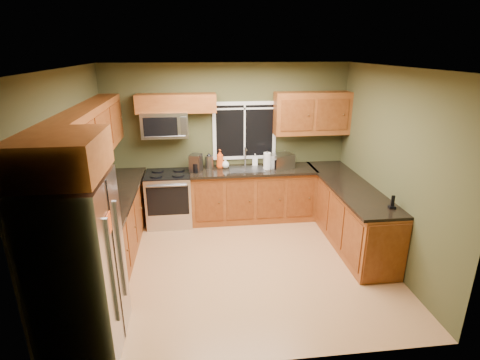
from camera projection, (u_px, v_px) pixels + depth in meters
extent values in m
plane|color=#B37D4E|center=(239.00, 264.00, 5.37)|extent=(4.20, 4.20, 0.00)
plane|color=white|center=(239.00, 68.00, 4.47)|extent=(4.20, 4.20, 0.00)
plane|color=#414325|center=(228.00, 142.00, 6.60)|extent=(4.20, 0.00, 4.20)
plane|color=#414325|center=(263.00, 241.00, 3.23)|extent=(4.20, 0.00, 4.20)
plane|color=#414325|center=(73.00, 181.00, 4.68)|extent=(0.00, 3.60, 3.60)
plane|color=#414325|center=(391.00, 169.00, 5.15)|extent=(0.00, 3.60, 3.60)
cube|color=white|center=(245.00, 131.00, 6.55)|extent=(1.12, 0.03, 1.02)
cube|color=black|center=(245.00, 131.00, 6.54)|extent=(1.00, 0.01, 0.90)
cube|color=white|center=(245.00, 131.00, 6.54)|extent=(0.03, 0.01, 0.90)
cube|color=white|center=(245.00, 109.00, 6.41)|extent=(1.00, 0.01, 0.03)
cube|color=brown|center=(113.00, 227.00, 5.46)|extent=(0.60, 2.65, 0.90)
cube|color=black|center=(111.00, 197.00, 5.31)|extent=(0.65, 2.65, 0.04)
cube|color=brown|center=(253.00, 195.00, 6.67)|extent=(2.17, 0.60, 0.90)
cube|color=black|center=(253.00, 170.00, 6.49)|extent=(2.17, 0.65, 0.04)
cube|color=brown|center=(348.00, 213.00, 5.93)|extent=(0.60, 2.50, 0.90)
cube|color=brown|center=(386.00, 254.00, 4.75)|extent=(0.56, 0.02, 0.82)
cube|color=black|center=(349.00, 185.00, 5.77)|extent=(0.65, 2.50, 0.04)
cube|color=brown|center=(91.00, 133.00, 4.98)|extent=(0.33, 2.65, 0.72)
cube|color=brown|center=(176.00, 103.00, 6.11)|extent=(1.30, 0.33, 0.30)
cube|color=brown|center=(312.00, 113.00, 6.44)|extent=(1.30, 0.33, 0.72)
cube|color=brown|center=(60.00, 156.00, 3.28)|extent=(0.72, 0.90, 0.38)
cube|color=#B7B7BC|center=(78.00, 267.00, 3.66)|extent=(0.72, 0.90, 1.80)
cube|color=slate|center=(113.00, 272.00, 3.49)|extent=(0.03, 0.04, 1.10)
cube|color=slate|center=(120.00, 250.00, 3.87)|extent=(0.03, 0.04, 1.10)
cube|color=black|center=(117.00, 265.00, 3.70)|extent=(0.01, 0.02, 1.78)
cube|color=#F15116|center=(109.00, 223.00, 3.44)|extent=(0.01, 0.14, 0.20)
cube|color=#B7B7BC|center=(169.00, 199.00, 6.48)|extent=(0.76, 0.65, 0.90)
cube|color=black|center=(168.00, 174.00, 6.33)|extent=(0.76, 0.64, 0.03)
cube|color=black|center=(168.00, 201.00, 6.14)|extent=(0.68, 0.02, 0.50)
cylinder|color=slate|center=(167.00, 186.00, 6.03)|extent=(0.64, 0.04, 0.04)
cylinder|color=black|center=(156.00, 176.00, 6.17)|extent=(0.20, 0.20, 0.01)
cylinder|color=black|center=(178.00, 175.00, 6.21)|extent=(0.20, 0.20, 0.01)
cylinder|color=black|center=(158.00, 171.00, 6.43)|extent=(0.20, 0.20, 0.01)
cylinder|color=black|center=(179.00, 170.00, 6.47)|extent=(0.20, 0.20, 0.01)
cube|color=#B7B7BC|center=(165.00, 124.00, 6.18)|extent=(0.76, 0.38, 0.42)
cube|color=black|center=(160.00, 127.00, 5.99)|extent=(0.54, 0.01, 0.30)
cube|color=slate|center=(184.00, 126.00, 6.03)|extent=(0.10, 0.01, 0.30)
cylinder|color=slate|center=(165.00, 137.00, 6.04)|extent=(0.66, 0.02, 0.02)
cube|color=slate|center=(247.00, 170.00, 6.47)|extent=(0.60, 0.42, 0.02)
cylinder|color=#B7B7BC|center=(245.00, 157.00, 6.60)|extent=(0.03, 0.03, 0.34)
cylinder|color=#B7B7BC|center=(246.00, 149.00, 6.47)|extent=(0.03, 0.18, 0.03)
cube|color=#B7B7BC|center=(281.00, 161.00, 6.50)|extent=(0.49, 0.43, 0.25)
cube|color=black|center=(283.00, 164.00, 6.36)|extent=(0.32, 0.15, 0.17)
cube|color=slate|center=(196.00, 163.00, 6.33)|extent=(0.24, 0.26, 0.29)
cylinder|color=black|center=(196.00, 168.00, 6.28)|extent=(0.14, 0.14, 0.16)
cylinder|color=#B7B7BC|center=(209.00, 162.00, 6.51)|extent=(0.15, 0.15, 0.22)
cone|color=black|center=(209.00, 155.00, 6.46)|extent=(0.10, 0.10, 0.06)
cylinder|color=white|center=(267.00, 161.00, 6.44)|extent=(0.14, 0.14, 0.29)
cylinder|color=slate|center=(267.00, 152.00, 6.39)|extent=(0.02, 0.02, 0.04)
imported|color=#F15116|center=(220.00, 159.00, 6.50)|extent=(0.15, 0.15, 0.33)
imported|color=white|center=(255.00, 160.00, 6.66)|extent=(0.11, 0.11, 0.21)
imported|color=white|center=(225.00, 163.00, 6.52)|extent=(0.16, 0.16, 0.17)
cube|color=black|center=(392.00, 207.00, 4.89)|extent=(0.09, 0.09, 0.04)
cube|color=black|center=(393.00, 201.00, 4.86)|extent=(0.04, 0.03, 0.14)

